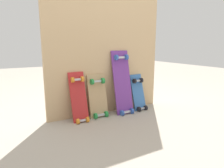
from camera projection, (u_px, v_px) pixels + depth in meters
ground_plane at (109, 113)px, 2.57m from camera, size 12.00×12.00×0.00m
plywood_wall_panel at (106, 43)px, 2.46m from camera, size 1.53×0.04×1.75m
skateboard_red at (79, 100)px, 2.27m from camera, size 0.18×0.23×0.62m
skateboard_natural at (98, 98)px, 2.42m from camera, size 0.23×0.19×0.57m
skateboard_purple at (123, 85)px, 2.53m from camera, size 0.24×0.25×0.85m
skateboard_blue at (139, 95)px, 2.69m from camera, size 0.18×0.22×0.53m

